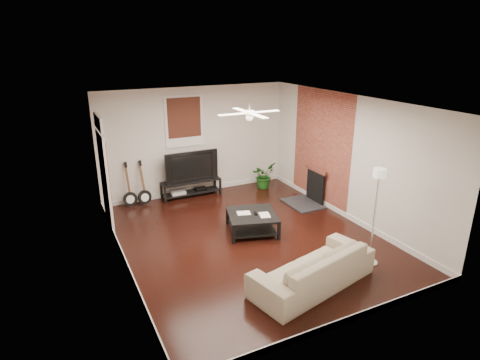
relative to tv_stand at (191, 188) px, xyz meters
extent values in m
cube|color=black|center=(0.26, -2.78, -0.22)|extent=(5.00, 6.00, 0.01)
cube|color=white|center=(0.26, -2.78, 2.58)|extent=(5.00, 6.00, 0.01)
cube|color=silver|center=(0.26, 0.22, 1.18)|extent=(5.00, 0.01, 2.80)
cube|color=silver|center=(0.26, -5.78, 1.18)|extent=(5.00, 0.01, 2.80)
cube|color=silver|center=(-2.24, -2.78, 1.18)|extent=(0.01, 6.00, 2.80)
cube|color=silver|center=(2.76, -2.78, 1.18)|extent=(0.01, 6.00, 2.80)
cube|color=brown|center=(2.74, -1.78, 1.18)|extent=(0.02, 2.20, 2.80)
cube|color=black|center=(2.46, -1.78, 0.24)|extent=(0.80, 1.10, 0.92)
cube|color=#38170F|center=(-0.04, 0.19, 1.73)|extent=(1.00, 0.06, 1.30)
cube|color=white|center=(-2.20, -0.88, 1.03)|extent=(0.08, 1.00, 2.50)
cube|color=black|center=(0.00, 0.00, 0.00)|extent=(1.55, 0.41, 0.44)
imported|color=black|center=(0.00, 0.02, 0.62)|extent=(1.39, 0.18, 0.80)
cube|color=black|center=(0.46, -2.55, -0.01)|extent=(1.25, 1.25, 0.42)
imported|color=tan|center=(0.44, -4.74, 0.11)|extent=(2.39, 1.36, 0.66)
imported|color=#1A5117|center=(2.01, -0.28, 0.14)|extent=(0.83, 0.80, 0.71)
camera|label=1|loc=(-3.19, -9.39, 3.66)|focal=30.00mm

